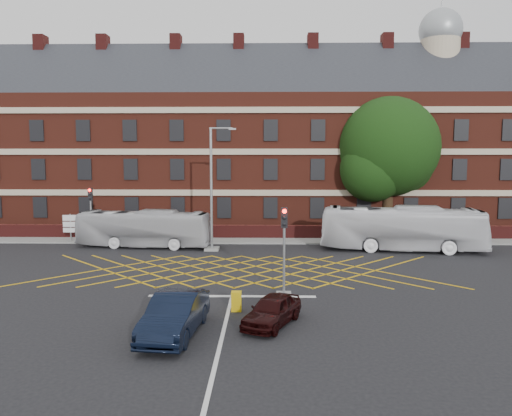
{
  "coord_description": "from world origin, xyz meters",
  "views": [
    {
      "loc": [
        1.62,
        -26.68,
        6.72
      ],
      "look_at": [
        1.05,
        1.5,
        3.72
      ],
      "focal_mm": 35.0,
      "sensor_mm": 36.0,
      "label": 1
    }
  ],
  "objects_px": {
    "street_lamp": "(212,209)",
    "traffic_light_near": "(284,260)",
    "bus_right": "(402,228)",
    "direction_signs": "(70,225)",
    "bus_left": "(144,229)",
    "deciduous_tree": "(388,154)",
    "car_maroon": "(272,310)",
    "traffic_light_far": "(91,221)",
    "utility_cabinet": "(236,301)",
    "car_navy": "(175,315)"
  },
  "relations": [
    {
      "from": "bus_right",
      "to": "utility_cabinet",
      "type": "relative_size",
      "value": 13.17
    },
    {
      "from": "bus_left",
      "to": "traffic_light_far",
      "type": "distance_m",
      "value": 4.34
    },
    {
      "from": "bus_right",
      "to": "car_navy",
      "type": "distance_m",
      "value": 21.31
    },
    {
      "from": "street_lamp",
      "to": "utility_cabinet",
      "type": "height_order",
      "value": "street_lamp"
    },
    {
      "from": "traffic_light_near",
      "to": "direction_signs",
      "type": "distance_m",
      "value": 21.68
    },
    {
      "from": "deciduous_tree",
      "to": "bus_right",
      "type": "bearing_deg",
      "value": -95.77
    },
    {
      "from": "traffic_light_near",
      "to": "car_maroon",
      "type": "bearing_deg",
      "value": -98.8
    },
    {
      "from": "bus_left",
      "to": "utility_cabinet",
      "type": "height_order",
      "value": "bus_left"
    },
    {
      "from": "car_maroon",
      "to": "street_lamp",
      "type": "height_order",
      "value": "street_lamp"
    },
    {
      "from": "bus_right",
      "to": "car_maroon",
      "type": "bearing_deg",
      "value": 157.76
    },
    {
      "from": "bus_right",
      "to": "car_maroon",
      "type": "relative_size",
      "value": 3.22
    },
    {
      "from": "bus_right",
      "to": "utility_cabinet",
      "type": "xyz_separation_m",
      "value": [
        -10.84,
        -13.96,
        -1.15
      ]
    },
    {
      "from": "car_maroon",
      "to": "street_lamp",
      "type": "bearing_deg",
      "value": 129.31
    },
    {
      "from": "car_navy",
      "to": "street_lamp",
      "type": "relative_size",
      "value": 0.55
    },
    {
      "from": "traffic_light_near",
      "to": "utility_cabinet",
      "type": "xyz_separation_m",
      "value": [
        -2.13,
        -2.19,
        -1.34
      ]
    },
    {
      "from": "bus_right",
      "to": "car_maroon",
      "type": "height_order",
      "value": "bus_right"
    },
    {
      "from": "direction_signs",
      "to": "utility_cabinet",
      "type": "xyz_separation_m",
      "value": [
        13.85,
        -16.83,
        -0.95
      ]
    },
    {
      "from": "bus_left",
      "to": "traffic_light_near",
      "type": "xyz_separation_m",
      "value": [
        9.77,
        -12.76,
        0.41
      ]
    },
    {
      "from": "bus_left",
      "to": "direction_signs",
      "type": "xyz_separation_m",
      "value": [
        -6.21,
        1.89,
        0.02
      ]
    },
    {
      "from": "car_navy",
      "to": "traffic_light_far",
      "type": "distance_m",
      "value": 21.21
    },
    {
      "from": "deciduous_tree",
      "to": "utility_cabinet",
      "type": "bearing_deg",
      "value": -118.12
    },
    {
      "from": "bus_left",
      "to": "deciduous_tree",
      "type": "xyz_separation_m",
      "value": [
        19.27,
        6.81,
        5.47
      ]
    },
    {
      "from": "direction_signs",
      "to": "car_maroon",
      "type": "bearing_deg",
      "value": -50.4
    },
    {
      "from": "car_maroon",
      "to": "deciduous_tree",
      "type": "xyz_separation_m",
      "value": [
        10.1,
        23.5,
        6.24
      ]
    },
    {
      "from": "bus_right",
      "to": "direction_signs",
      "type": "distance_m",
      "value": 24.86
    },
    {
      "from": "car_maroon",
      "to": "direction_signs",
      "type": "xyz_separation_m",
      "value": [
        -15.37,
        18.58,
        0.78
      ]
    },
    {
      "from": "street_lamp",
      "to": "car_maroon",
      "type": "bearing_deg",
      "value": -75.51
    },
    {
      "from": "car_navy",
      "to": "traffic_light_near",
      "type": "relative_size",
      "value": 1.1
    },
    {
      "from": "street_lamp",
      "to": "direction_signs",
      "type": "xyz_separation_m",
      "value": [
        -11.35,
        3.02,
        -1.56
      ]
    },
    {
      "from": "utility_cabinet",
      "to": "car_maroon",
      "type": "bearing_deg",
      "value": -48.99
    },
    {
      "from": "car_maroon",
      "to": "direction_signs",
      "type": "height_order",
      "value": "direction_signs"
    },
    {
      "from": "deciduous_tree",
      "to": "traffic_light_near",
      "type": "height_order",
      "value": "deciduous_tree"
    },
    {
      "from": "street_lamp",
      "to": "bus_right",
      "type": "bearing_deg",
      "value": 0.65
    },
    {
      "from": "direction_signs",
      "to": "bus_left",
      "type": "bearing_deg",
      "value": -16.93
    },
    {
      "from": "traffic_light_near",
      "to": "direction_signs",
      "type": "height_order",
      "value": "traffic_light_near"
    },
    {
      "from": "street_lamp",
      "to": "traffic_light_near",
      "type": "bearing_deg",
      "value": -68.28
    },
    {
      "from": "traffic_light_near",
      "to": "traffic_light_far",
      "type": "bearing_deg",
      "value": 135.6
    },
    {
      "from": "bus_right",
      "to": "traffic_light_far",
      "type": "height_order",
      "value": "traffic_light_far"
    },
    {
      "from": "street_lamp",
      "to": "direction_signs",
      "type": "distance_m",
      "value": 11.85
    },
    {
      "from": "bus_right",
      "to": "traffic_light_far",
      "type": "distance_m",
      "value": 22.78
    },
    {
      "from": "traffic_light_far",
      "to": "traffic_light_near",
      "type": "bearing_deg",
      "value": -44.4
    },
    {
      "from": "car_maroon",
      "to": "traffic_light_near",
      "type": "relative_size",
      "value": 0.82
    },
    {
      "from": "car_maroon",
      "to": "traffic_light_far",
      "type": "bearing_deg",
      "value": 152.02
    },
    {
      "from": "bus_left",
      "to": "direction_signs",
      "type": "height_order",
      "value": "bus_left"
    },
    {
      "from": "traffic_light_near",
      "to": "utility_cabinet",
      "type": "height_order",
      "value": "traffic_light_near"
    },
    {
      "from": "bus_right",
      "to": "traffic_light_far",
      "type": "xyz_separation_m",
      "value": [
        -22.7,
        1.93,
        0.19
      ]
    },
    {
      "from": "deciduous_tree",
      "to": "traffic_light_near",
      "type": "xyz_separation_m",
      "value": [
        -9.49,
        -19.56,
        -5.07
      ]
    },
    {
      "from": "utility_cabinet",
      "to": "deciduous_tree",
      "type": "bearing_deg",
      "value": 61.88
    },
    {
      "from": "street_lamp",
      "to": "car_navy",
      "type": "bearing_deg",
      "value": -88.73
    },
    {
      "from": "traffic_light_near",
      "to": "direction_signs",
      "type": "xyz_separation_m",
      "value": [
        -15.98,
        14.65,
        -0.39
      ]
    }
  ]
}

